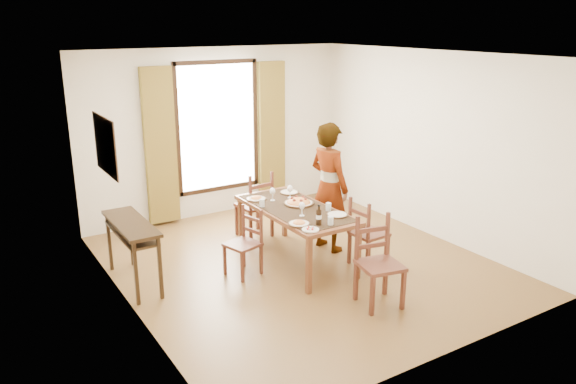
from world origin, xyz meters
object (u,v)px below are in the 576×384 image
console_table (131,231)px  dining_table (295,213)px  man (329,187)px  pasta_platter (299,201)px

console_table → dining_table: size_ratio=0.65×
man → pasta_platter: bearing=86.2°
dining_table → man: bearing=12.6°
man → dining_table: bearing=93.8°
console_table → man: 2.69m
console_table → dining_table: 2.08m
dining_table → console_table: bearing=166.5°
dining_table → man: size_ratio=1.02×
pasta_platter → dining_table: bearing=-139.2°
console_table → pasta_platter: (2.13, -0.39, 0.12)m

